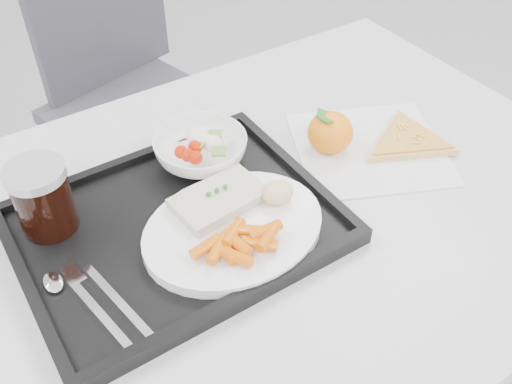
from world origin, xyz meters
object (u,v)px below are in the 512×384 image
(cola_glass, at_px, (43,197))
(pizza_slice, at_px, (408,140))
(chair, at_px, (124,74))
(tangerine, at_px, (330,132))
(dinner_plate, at_px, (234,229))
(salad_bowl, at_px, (201,150))
(table, at_px, (244,244))
(tray, at_px, (177,227))

(cola_glass, relative_size, pizza_slice, 0.55)
(chair, xyz_separation_m, tangerine, (0.08, -0.77, 0.25))
(dinner_plate, height_order, pizza_slice, dinner_plate)
(salad_bowl, xyz_separation_m, pizza_slice, (0.33, -0.14, -0.03))
(table, distance_m, tray, 0.13)
(tray, bearing_deg, dinner_plate, -46.08)
(pizza_slice, bearing_deg, salad_bowl, 156.57)
(table, relative_size, cola_glass, 11.11)
(tangerine, bearing_deg, chair, 96.02)
(dinner_plate, relative_size, cola_glass, 2.50)
(chair, xyz_separation_m, pizza_slice, (0.20, -0.84, 0.22))
(tangerine, distance_m, pizza_slice, 0.14)
(chair, height_order, pizza_slice, chair)
(chair, distance_m, salad_bowl, 0.75)
(table, xyz_separation_m, cola_glass, (-0.25, 0.12, 0.14))
(cola_glass, distance_m, pizza_slice, 0.60)
(dinner_plate, bearing_deg, pizza_slice, 4.01)
(table, bearing_deg, pizza_slice, -2.06)
(tangerine, relative_size, pizza_slice, 0.50)
(salad_bowl, bearing_deg, pizza_slice, -23.43)
(cola_glass, distance_m, tangerine, 0.47)
(cola_glass, height_order, tangerine, cola_glass)
(salad_bowl, xyz_separation_m, tangerine, (0.21, -0.08, -0.00))
(cola_glass, height_order, pizza_slice, cola_glass)
(salad_bowl, height_order, cola_glass, cola_glass)
(chair, xyz_separation_m, dinner_plate, (-0.17, -0.87, 0.24))
(tray, height_order, tangerine, tangerine)
(chair, distance_m, tangerine, 0.81)
(dinner_plate, distance_m, pizza_slice, 0.37)
(table, xyz_separation_m, pizza_slice, (0.33, -0.01, 0.08))
(chair, distance_m, dinner_plate, 0.91)
(table, xyz_separation_m, chair, (0.13, 0.83, -0.15))
(table, bearing_deg, salad_bowl, 89.21)
(salad_bowl, bearing_deg, chair, 79.61)
(chair, distance_m, tray, 0.86)
(table, relative_size, chair, 1.29)
(table, height_order, dinner_plate, dinner_plate)
(tray, xyz_separation_m, dinner_plate, (0.06, -0.06, 0.02))
(cola_glass, bearing_deg, table, -25.78)
(tray, distance_m, tangerine, 0.31)
(tray, height_order, dinner_plate, dinner_plate)
(dinner_plate, relative_size, salad_bowl, 1.78)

